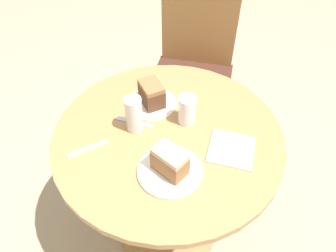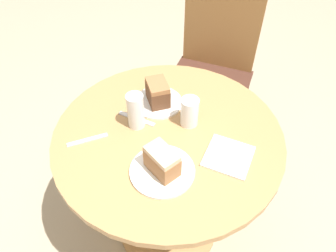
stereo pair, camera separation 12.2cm
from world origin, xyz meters
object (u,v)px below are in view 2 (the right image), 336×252
plate_far (162,171)px  glass_lemonade (189,113)px  chair (212,70)px  plate_near (158,102)px  cake_slice_near (158,93)px  glass_water (136,112)px  cake_slice_far (162,161)px

plate_far → glass_lemonade: (0.05, 0.25, 0.05)m
chair → plate_near: size_ratio=4.83×
cake_slice_near → glass_water: glass_water is taller
chair → glass_lemonade: (-0.03, -0.70, 0.30)m
chair → cake_slice_near: bearing=-97.3°
plate_near → plate_far: same height
plate_far → glass_lemonade: size_ratio=1.89×
glass_lemonade → plate_near: bearing=149.5°
cake_slice_near → glass_water: size_ratio=0.91×
glass_lemonade → glass_water: glass_water is taller
cake_slice_far → glass_lemonade: size_ratio=1.14×
plate_near → cake_slice_near: size_ratio=1.51×
plate_far → glass_water: bearing=126.6°
plate_far → cake_slice_near: 0.35m
chair → cake_slice_near: (-0.18, -0.61, 0.30)m
cake_slice_near → glass_water: (-0.05, -0.14, 0.01)m
cake_slice_far → glass_lemonade: bearing=78.8°
plate_far → glass_lemonade: bearing=78.8°
cake_slice_near → plate_near: bearing=0.0°
cake_slice_far → glass_lemonade: 0.26m
plate_far → cake_slice_near: cake_slice_near is taller
cake_slice_far → glass_water: size_ratio=0.92×
cake_slice_near → glass_water: 0.15m
chair → cake_slice_near: size_ratio=7.29×
plate_near → plate_far: 0.35m
plate_near → glass_water: glass_water is taller
glass_water → plate_near: bearing=69.6°
cake_slice_far → chair: bearing=85.2°
chair → plate_far: chair is taller
plate_near → cake_slice_far: bearing=-74.1°
chair → glass_lemonade: size_ratio=8.17×
plate_near → glass_lemonade: size_ratio=1.69×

